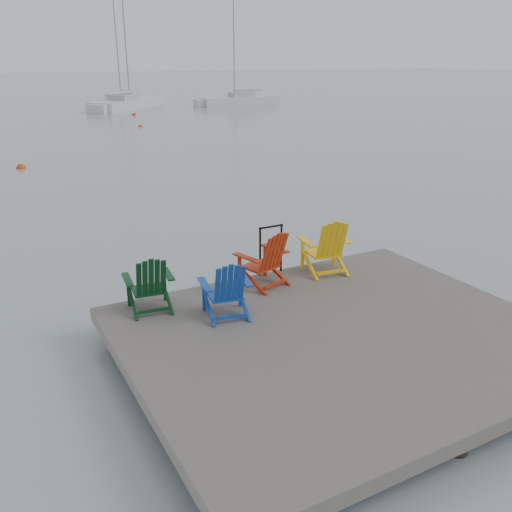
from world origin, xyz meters
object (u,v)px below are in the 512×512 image
chair_green (149,283)px  chair_blue (227,288)px  sailboat_far (238,102)px  buoy_c (134,115)px  buoy_d (141,127)px  chair_red (266,258)px  buoy_a (21,168)px  sailboat_mid (127,105)px  sailboat_near (122,101)px  chair_yellow (327,246)px  handrail (271,245)px

chair_green → chair_blue: 1.21m
sailboat_far → chair_blue: bearing=150.4°
chair_green → buoy_c: size_ratio=2.53×
sailboat_far → buoy_d: sailboat_far is taller
chair_red → buoy_a: size_ratio=2.53×
chair_red → sailboat_far: bearing=47.9°
chair_blue → chair_red: size_ratio=0.93×
buoy_c → buoy_d: size_ratio=1.13×
sailboat_mid → buoy_c: sailboat_mid is taller
chair_green → buoy_c: (10.38, 35.91, -0.96)m
sailboat_mid → sailboat_far: (10.42, -1.49, 0.00)m
sailboat_near → buoy_c: 11.79m
chair_yellow → buoy_a: (-3.46, 16.34, -1.02)m
sailboat_mid → handrail: bearing=-56.7°
chair_blue → buoy_a: chair_blue is taller
buoy_c → chair_blue: bearing=-104.4°
chair_yellow → buoy_a: chair_yellow is taller
chair_red → chair_blue: bearing=-161.0°
sailboat_far → buoy_c: bearing=109.8°
chair_red → sailboat_far: sailboat_far is taller
buoy_d → chair_yellow: bearing=-100.5°
chair_green → chair_yellow: chair_yellow is taller
chair_red → sailboat_near: size_ratio=0.08×
handrail → chair_blue: chair_blue is taller
handrail → chair_yellow: chair_yellow is taller
sailboat_near → buoy_c: size_ratio=33.00×
chair_blue → sailboat_far: bearing=73.9°
buoy_a → chair_blue: bearing=-86.3°
chair_green → sailboat_mid: 43.84m
chair_green → sailboat_far: sailboat_far is taller
buoy_c → handrail: bearing=-102.7°
chair_blue → chair_red: 1.35m
chair_red → sailboat_near: bearing=61.6°
sailboat_mid → chair_blue: bearing=-58.2°
handrail → chair_yellow: (0.89, -0.48, -0.02)m
sailboat_mid → buoy_d: 14.48m
chair_blue → sailboat_mid: bearing=86.9°
chair_blue → sailboat_mid: (10.73, 43.01, -0.61)m
handrail → buoy_d: size_ratio=2.81×
handrail → buoy_d: handrail is taller
handrail → chair_red: bearing=-127.9°
sailboat_far → handrail: bearing=151.3°
chair_yellow → buoy_a: size_ratio=2.65×
sailboat_far → buoy_a: (-22.24, -24.41, -0.36)m
chair_green → sailboat_far: 46.36m
sailboat_near → buoy_a: (-12.77, -31.13, -0.36)m
chair_yellow → sailboat_mid: (8.36, 42.24, -0.67)m
handrail → buoy_c: (7.95, 35.42, -1.04)m
chair_green → buoy_a: chair_green is taller
chair_red → buoy_d: bearing=61.2°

